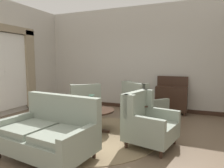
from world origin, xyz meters
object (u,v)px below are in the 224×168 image
at_px(settee, 49,133).
at_px(porcelain_vase, 92,103).
at_px(armchair_far_left, 147,123).
at_px(side_table, 141,116).
at_px(armchair_near_window, 84,103).
at_px(armchair_back_corner, 142,105).
at_px(sideboard, 171,98).
at_px(coffee_table, 94,114).

bearing_deg(settee, porcelain_vase, 92.72).
xyz_separation_m(armchair_far_left, side_table, (-0.26, 0.50, -0.02)).
bearing_deg(armchair_near_window, armchair_back_corner, 149.34).
bearing_deg(armchair_back_corner, armchair_near_window, 48.93).
distance_m(armchair_near_window, armchair_far_left, 2.32).
height_order(armchair_near_window, armchair_far_left, armchair_far_left).
relative_size(settee, armchair_near_window, 1.46).
distance_m(porcelain_vase, armchair_back_corner, 1.46).
bearing_deg(sideboard, armchair_far_left, -92.55).
xyz_separation_m(armchair_near_window, sideboard, (2.13, 1.40, 0.06)).
bearing_deg(armchair_far_left, settee, 140.34).
height_order(settee, armchair_far_left, armchair_far_left).
bearing_deg(armchair_far_left, porcelain_vase, 92.47).
distance_m(porcelain_vase, side_table, 1.09).
bearing_deg(sideboard, armchair_back_corner, -117.49).
height_order(armchair_back_corner, armchair_far_left, armchair_back_corner).
relative_size(porcelain_vase, armchair_near_window, 0.30).
relative_size(settee, side_table, 2.45).
bearing_deg(side_table, armchair_near_window, 159.85).
distance_m(coffee_table, armchair_near_window, 1.17).
relative_size(armchair_far_left, sideboard, 0.89).
xyz_separation_m(armchair_back_corner, side_table, (0.22, -0.91, -0.03)).
height_order(armchair_back_corner, side_table, armchair_back_corner).
bearing_deg(armchair_back_corner, settee, 109.77).
xyz_separation_m(porcelain_vase, armchair_near_window, (-0.74, 0.94, -0.23)).
relative_size(settee, armchair_back_corner, 1.33).
distance_m(armchair_far_left, side_table, 0.56).
height_order(settee, sideboard, sideboard).
distance_m(settee, side_table, 1.93).
bearing_deg(coffee_table, armchair_back_corner, 56.15).
relative_size(porcelain_vase, armchair_back_corner, 0.27).
relative_size(porcelain_vase, armchair_far_left, 0.34).
distance_m(porcelain_vase, armchair_near_window, 1.22).
bearing_deg(armchair_near_window, porcelain_vase, 87.99).
relative_size(side_table, sideboard, 0.60).
height_order(coffee_table, settee, settee).
xyz_separation_m(coffee_table, armchair_near_window, (-0.77, 0.88, 0.01)).
relative_size(coffee_table, sideboard, 0.79).
bearing_deg(sideboard, armchair_near_window, -146.64).
xyz_separation_m(settee, armchair_near_window, (-0.66, 2.23, 0.02)).
bearing_deg(armchair_near_window, side_table, 119.48).
height_order(porcelain_vase, armchair_back_corner, armchair_back_corner).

